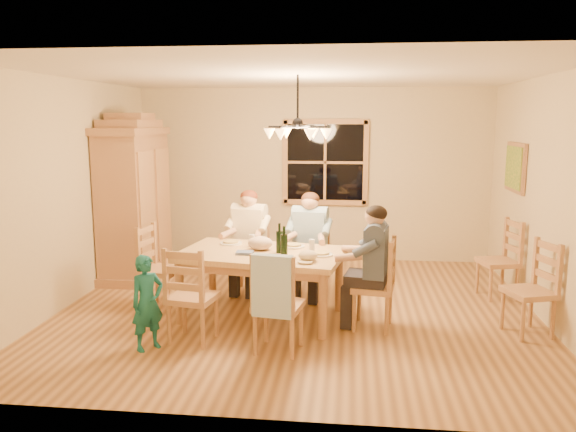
# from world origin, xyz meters

# --- Properties ---
(floor) EXTENTS (5.50, 5.50, 0.00)m
(floor) POSITION_xyz_m (0.00, 0.00, 0.00)
(floor) COLOR brown
(floor) RESTS_ON ground
(ceiling) EXTENTS (5.50, 5.00, 0.02)m
(ceiling) POSITION_xyz_m (0.00, 0.00, 2.70)
(ceiling) COLOR white
(ceiling) RESTS_ON wall_back
(wall_back) EXTENTS (5.50, 0.02, 2.70)m
(wall_back) POSITION_xyz_m (0.00, 2.50, 1.35)
(wall_back) COLOR beige
(wall_back) RESTS_ON floor
(wall_left) EXTENTS (0.02, 5.00, 2.70)m
(wall_left) POSITION_xyz_m (-2.75, 0.00, 1.35)
(wall_left) COLOR beige
(wall_left) RESTS_ON floor
(wall_right) EXTENTS (0.02, 5.00, 2.70)m
(wall_right) POSITION_xyz_m (2.75, 0.00, 1.35)
(wall_right) COLOR beige
(wall_right) RESTS_ON floor
(window) EXTENTS (1.30, 0.06, 1.30)m
(window) POSITION_xyz_m (0.20, 2.47, 1.55)
(window) COLOR black
(window) RESTS_ON wall_back
(painting) EXTENTS (0.06, 0.78, 0.64)m
(painting) POSITION_xyz_m (2.71, 1.20, 1.60)
(painting) COLOR #946340
(painting) RESTS_ON wall_right
(chandelier) EXTENTS (0.77, 0.68, 0.71)m
(chandelier) POSITION_xyz_m (-0.00, 0.00, 2.08)
(chandelier) COLOR black
(chandelier) RESTS_ON ceiling
(armoire) EXTENTS (0.66, 1.40, 2.30)m
(armoire) POSITION_xyz_m (-2.42, 1.21, 1.06)
(armoire) COLOR #946340
(armoire) RESTS_ON floor
(dining_table) EXTENTS (1.95, 1.37, 0.76)m
(dining_table) POSITION_xyz_m (-0.37, -0.31, 0.66)
(dining_table) COLOR tan
(dining_table) RESTS_ON floor
(chair_far_left) EXTENTS (0.50, 0.49, 0.99)m
(chair_far_left) POSITION_xyz_m (-0.68, 0.60, 0.30)
(chair_far_left) COLOR #AA774B
(chair_far_left) RESTS_ON floor
(chair_far_right) EXTENTS (0.50, 0.49, 0.99)m
(chair_far_right) POSITION_xyz_m (0.11, 0.47, 0.30)
(chair_far_right) COLOR #AA774B
(chair_far_right) RESTS_ON floor
(chair_near_left) EXTENTS (0.50, 0.49, 0.99)m
(chair_near_left) POSITION_xyz_m (-0.95, -1.08, 0.30)
(chair_near_left) COLOR #AA774B
(chair_near_left) RESTS_ON floor
(chair_near_right) EXTENTS (0.50, 0.49, 0.99)m
(chair_near_right) POSITION_xyz_m (-0.06, -1.22, 0.30)
(chair_near_right) COLOR #AA774B
(chair_near_right) RESTS_ON floor
(chair_end_left) EXTENTS (0.49, 0.50, 0.99)m
(chair_end_left) POSITION_xyz_m (-1.60, -0.11, 0.30)
(chair_end_left) COLOR #AA774B
(chair_end_left) RESTS_ON floor
(chair_end_right) EXTENTS (0.49, 0.50, 0.99)m
(chair_end_right) POSITION_xyz_m (0.86, -0.51, 0.30)
(chair_end_right) COLOR #AA774B
(chair_end_right) RESTS_ON floor
(adult_woman) EXTENTS (0.44, 0.48, 0.87)m
(adult_woman) POSITION_xyz_m (-0.68, 0.60, 0.84)
(adult_woman) COLOR beige
(adult_woman) RESTS_ON floor
(adult_plaid_man) EXTENTS (0.44, 0.48, 0.87)m
(adult_plaid_man) POSITION_xyz_m (0.11, 0.47, 0.84)
(adult_plaid_man) COLOR #33688E
(adult_plaid_man) RESTS_ON floor
(adult_slate_man) EXTENTS (0.48, 0.44, 0.87)m
(adult_slate_man) POSITION_xyz_m (0.86, -0.51, 0.84)
(adult_slate_man) COLOR #44526D
(adult_slate_man) RESTS_ON floor
(towel) EXTENTS (0.39, 0.16, 0.58)m
(towel) POSITION_xyz_m (-0.10, -1.41, 0.70)
(towel) COLOR #A2C1DC
(towel) RESTS_ON chair_near_right
(wine_bottle_a) EXTENTS (0.08, 0.08, 0.33)m
(wine_bottle_a) POSITION_xyz_m (-0.17, -0.34, 0.93)
(wine_bottle_a) COLOR black
(wine_bottle_a) RESTS_ON dining_table
(wine_bottle_b) EXTENTS (0.08, 0.08, 0.33)m
(wine_bottle_b) POSITION_xyz_m (-0.09, -0.51, 0.93)
(wine_bottle_b) COLOR black
(wine_bottle_b) RESTS_ON dining_table
(plate_woman) EXTENTS (0.26, 0.26, 0.02)m
(plate_woman) POSITION_xyz_m (-0.79, 0.03, 0.77)
(plate_woman) COLOR white
(plate_woman) RESTS_ON dining_table
(plate_plaid) EXTENTS (0.26, 0.26, 0.02)m
(plate_plaid) POSITION_xyz_m (-0.04, -0.05, 0.77)
(plate_plaid) COLOR white
(plate_plaid) RESTS_ON dining_table
(plate_slate) EXTENTS (0.26, 0.26, 0.02)m
(plate_slate) POSITION_xyz_m (0.30, -0.41, 0.77)
(plate_slate) COLOR white
(plate_slate) RESTS_ON dining_table
(wine_glass_a) EXTENTS (0.06, 0.06, 0.14)m
(wine_glass_a) POSITION_xyz_m (-0.52, -0.07, 0.83)
(wine_glass_a) COLOR silver
(wine_glass_a) RESTS_ON dining_table
(wine_glass_b) EXTENTS (0.06, 0.06, 0.14)m
(wine_glass_b) POSITION_xyz_m (0.19, -0.26, 0.83)
(wine_glass_b) COLOR silver
(wine_glass_b) RESTS_ON dining_table
(cap) EXTENTS (0.20, 0.20, 0.11)m
(cap) POSITION_xyz_m (0.17, -0.66, 0.82)
(cap) COLOR tan
(cap) RESTS_ON dining_table
(napkin) EXTENTS (0.20, 0.17, 0.03)m
(napkin) POSITION_xyz_m (-0.54, -0.45, 0.78)
(napkin) COLOR #516395
(napkin) RESTS_ON dining_table
(cloth_bundle) EXTENTS (0.28, 0.22, 0.15)m
(cloth_bundle) POSITION_xyz_m (-0.40, -0.23, 0.84)
(cloth_bundle) COLOR #C5A68F
(cloth_bundle) RESTS_ON dining_table
(child) EXTENTS (0.39, 0.41, 0.94)m
(child) POSITION_xyz_m (-1.33, -1.32, 0.47)
(child) COLOR #18676E
(child) RESTS_ON floor
(chair_spare_front) EXTENTS (0.54, 0.55, 0.99)m
(chair_spare_front) POSITION_xyz_m (2.45, -0.52, 0.30)
(chair_spare_front) COLOR #AA774B
(chair_spare_front) RESTS_ON floor
(chair_spare_back) EXTENTS (0.51, 0.53, 0.99)m
(chair_spare_back) POSITION_xyz_m (2.45, 0.73, 0.30)
(chair_spare_back) COLOR #AA774B
(chair_spare_back) RESTS_ON floor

